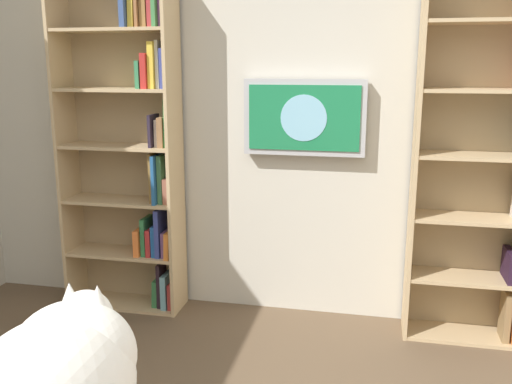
{
  "coord_description": "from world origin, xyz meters",
  "views": [
    {
      "loc": [
        -0.49,
        1.26,
        1.61
      ],
      "look_at": [
        0.01,
        -1.07,
        1.07
      ],
      "focal_mm": 39.06,
      "sensor_mm": 36.0,
      "label": 1
    }
  ],
  "objects": [
    {
      "name": "wall_back",
      "position": [
        0.0,
        -2.23,
        1.35
      ],
      "size": [
        4.52,
        0.06,
        2.7
      ],
      "primitive_type": "cube",
      "color": "beige",
      "rests_on": "ground"
    },
    {
      "name": "bookshelf_left",
      "position": [
        -1.24,
        -2.06,
        1.09
      ],
      "size": [
        0.85,
        0.28,
        2.21
      ],
      "color": "tan",
      "rests_on": "ground"
    },
    {
      "name": "wall_mounted_tv",
      "position": [
        -0.06,
        -2.15,
        1.3
      ],
      "size": [
        0.75,
        0.07,
        0.47
      ],
      "color": "#B7B7BC"
    },
    {
      "name": "bookshelf_right",
      "position": [
        1.05,
        -2.06,
        1.1
      ],
      "size": [
        0.78,
        0.28,
        2.19
      ],
      "color": "tan",
      "rests_on": "ground"
    }
  ]
}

